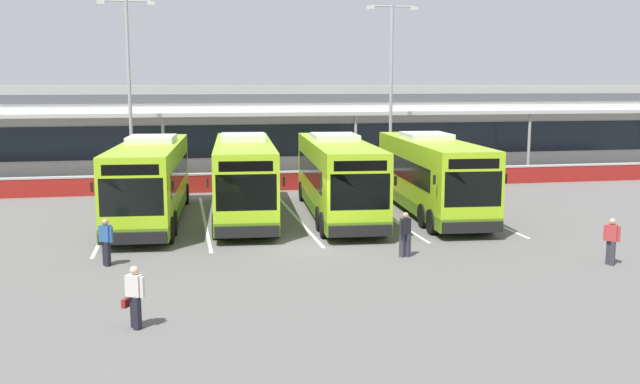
# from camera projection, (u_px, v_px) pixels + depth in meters

# --- Properties ---
(ground_plane) EXTENTS (200.00, 200.00, 0.00)m
(ground_plane) POSITION_uv_depth(u_px,v_px,m) (321.00, 245.00, 27.22)
(ground_plane) COLOR #605E5B
(terminal_building) EXTENTS (70.00, 13.00, 6.00)m
(terminal_building) POSITION_uv_depth(u_px,v_px,m) (250.00, 126.00, 52.85)
(terminal_building) COLOR silver
(terminal_building) RESTS_ON ground
(red_barrier_wall) EXTENTS (60.00, 0.40, 1.10)m
(red_barrier_wall) POSITION_uv_depth(u_px,v_px,m) (272.00, 181.00, 41.19)
(red_barrier_wall) COLOR maroon
(red_barrier_wall) RESTS_ON ground
(coach_bus_leftmost) EXTENTS (3.66, 12.31, 3.78)m
(coach_bus_leftmost) POSITION_uv_depth(u_px,v_px,m) (151.00, 182.00, 31.68)
(coach_bus_leftmost) COLOR #9ED11E
(coach_bus_leftmost) RESTS_ON ground
(coach_bus_left_centre) EXTENTS (3.66, 12.31, 3.78)m
(coach_bus_left_centre) POSITION_uv_depth(u_px,v_px,m) (244.00, 179.00, 32.80)
(coach_bus_left_centre) COLOR #9ED11E
(coach_bus_left_centre) RESTS_ON ground
(coach_bus_centre) EXTENTS (3.66, 12.31, 3.78)m
(coach_bus_centre) POSITION_uv_depth(u_px,v_px,m) (337.00, 178.00, 32.96)
(coach_bus_centre) COLOR #9ED11E
(coach_bus_centre) RESTS_ON ground
(coach_bus_right_centre) EXTENTS (3.66, 12.31, 3.78)m
(coach_bus_right_centre) POSITION_uv_depth(u_px,v_px,m) (431.00, 176.00, 33.64)
(coach_bus_right_centre) COLOR #9ED11E
(coach_bus_right_centre) RESTS_ON ground
(bay_stripe_far_west) EXTENTS (0.14, 13.00, 0.01)m
(bay_stripe_far_west) POSITION_uv_depth(u_px,v_px,m) (109.00, 224.00, 31.41)
(bay_stripe_far_west) COLOR silver
(bay_stripe_far_west) RESTS_ON ground
(bay_stripe_west) EXTENTS (0.14, 13.00, 0.01)m
(bay_stripe_west) POSITION_uv_depth(u_px,v_px,m) (205.00, 220.00, 32.22)
(bay_stripe_west) COLOR silver
(bay_stripe_west) RESTS_ON ground
(bay_stripe_mid_west) EXTENTS (0.14, 13.00, 0.01)m
(bay_stripe_mid_west) POSITION_uv_depth(u_px,v_px,m) (296.00, 217.00, 33.03)
(bay_stripe_mid_west) COLOR silver
(bay_stripe_mid_west) RESTS_ON ground
(bay_stripe_centre) EXTENTS (0.14, 13.00, 0.01)m
(bay_stripe_centre) POSITION_uv_depth(u_px,v_px,m) (383.00, 213.00, 33.84)
(bay_stripe_centre) COLOR silver
(bay_stripe_centre) RESTS_ON ground
(bay_stripe_mid_east) EXTENTS (0.14, 13.00, 0.01)m
(bay_stripe_mid_east) POSITION_uv_depth(u_px,v_px,m) (465.00, 210.00, 34.66)
(bay_stripe_mid_east) COLOR silver
(bay_stripe_mid_east) RESTS_ON ground
(pedestrian_with_handbag) EXTENTS (0.61, 0.53, 1.62)m
(pedestrian_with_handbag) POSITION_uv_depth(u_px,v_px,m) (135.00, 295.00, 17.84)
(pedestrian_with_handbag) COLOR black
(pedestrian_with_handbag) RESTS_ON ground
(pedestrian_in_dark_coat) EXTENTS (0.50, 0.37, 1.62)m
(pedestrian_in_dark_coat) POSITION_uv_depth(u_px,v_px,m) (405.00, 233.00, 25.25)
(pedestrian_in_dark_coat) COLOR #33333D
(pedestrian_in_dark_coat) RESTS_ON ground
(pedestrian_child) EXTENTS (0.45, 0.44, 1.62)m
(pedestrian_child) POSITION_uv_depth(u_px,v_px,m) (611.00, 240.00, 24.14)
(pedestrian_child) COLOR #33333D
(pedestrian_child) RESTS_ON ground
(pedestrian_near_bin) EXTENTS (0.50, 0.41, 1.62)m
(pedestrian_near_bin) POSITION_uv_depth(u_px,v_px,m) (106.00, 240.00, 24.03)
(pedestrian_near_bin) COLOR black
(pedestrian_near_bin) RESTS_ON ground
(lamp_post_west) EXTENTS (3.24, 0.28, 11.00)m
(lamp_post_west) POSITION_uv_depth(u_px,v_px,m) (129.00, 81.00, 41.56)
(lamp_post_west) COLOR #9E9EA3
(lamp_post_west) RESTS_ON ground
(lamp_post_centre) EXTENTS (3.24, 0.28, 11.00)m
(lamp_post_centre) POSITION_uv_depth(u_px,v_px,m) (391.00, 81.00, 44.37)
(lamp_post_centre) COLOR #9E9EA3
(lamp_post_centre) RESTS_ON ground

